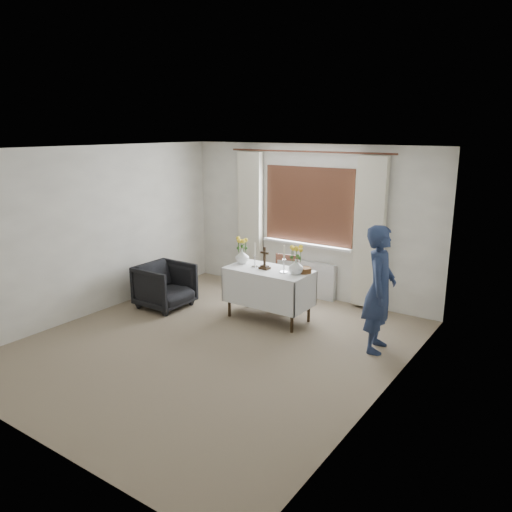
{
  "coord_description": "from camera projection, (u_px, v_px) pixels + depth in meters",
  "views": [
    {
      "loc": [
        3.84,
        -4.63,
        2.73
      ],
      "look_at": [
        -0.0,
        0.98,
        0.99
      ],
      "focal_mm": 35.0,
      "sensor_mm": 36.0,
      "label": 1
    }
  ],
  "objects": [
    {
      "name": "radiator",
      "position": [
        305.0,
        278.0,
        8.34
      ],
      "size": [
        1.1,
        0.1,
        0.6
      ],
      "primitive_type": "cube",
      "color": "silver",
      "rests_on": "ground"
    },
    {
      "name": "candlestick_right",
      "position": [
        284.0,
        259.0,
        6.98
      ],
      "size": [
        0.15,
        0.15,
        0.39
      ],
      "primitive_type": null,
      "rotation": [
        0.0,
        0.0,
        0.38
      ],
      "color": "silver",
      "rests_on": "altar_table"
    },
    {
      "name": "wooden_cross",
      "position": [
        265.0,
        258.0,
        7.16
      ],
      "size": [
        0.16,
        0.12,
        0.32
      ],
      "primitive_type": null,
      "rotation": [
        0.0,
        0.0,
        -0.1
      ],
      "color": "black",
      "rests_on": "altar_table"
    },
    {
      "name": "flower_vase_left",
      "position": [
        242.0,
        256.0,
        7.48
      ],
      "size": [
        0.22,
        0.22,
        0.21
      ],
      "primitive_type": "imported",
      "rotation": [
        0.0,
        0.0,
        0.08
      ],
      "color": "white",
      "rests_on": "altar_table"
    },
    {
      "name": "wooden_chair",
      "position": [
        283.0,
        283.0,
        7.68
      ],
      "size": [
        0.47,
        0.47,
        0.85
      ],
      "primitive_type": null,
      "rotation": [
        0.0,
        0.0,
        0.23
      ],
      "color": "#552F1D",
      "rests_on": "ground"
    },
    {
      "name": "wicker_basket",
      "position": [
        304.0,
        270.0,
        7.01
      ],
      "size": [
        0.21,
        0.21,
        0.08
      ],
      "primitive_type": "cylinder",
      "rotation": [
        0.0,
        0.0,
        0.03
      ],
      "color": "brown",
      "rests_on": "altar_table"
    },
    {
      "name": "armchair",
      "position": [
        165.0,
        286.0,
        7.79
      ],
      "size": [
        0.77,
        0.74,
        0.7
      ],
      "primitive_type": "imported",
      "rotation": [
        0.0,
        0.0,
        1.57
      ],
      "color": "black",
      "rests_on": "ground"
    },
    {
      "name": "ground",
      "position": [
        214.0,
        345.0,
        6.48
      ],
      "size": [
        5.0,
        5.0,
        0.0
      ],
      "primitive_type": "plane",
      "color": "gray",
      "rests_on": "ground"
    },
    {
      "name": "flower_vase_right",
      "position": [
        296.0,
        267.0,
        6.93
      ],
      "size": [
        0.26,
        0.26,
        0.21
      ],
      "primitive_type": "imported",
      "rotation": [
        0.0,
        0.0,
        -0.33
      ],
      "color": "white",
      "rests_on": "altar_table"
    },
    {
      "name": "altar_table",
      "position": [
        269.0,
        294.0,
        7.28
      ],
      "size": [
        1.24,
        0.64,
        0.76
      ],
      "primitive_type": "cube",
      "color": "white",
      "rests_on": "ground"
    },
    {
      "name": "candlestick_left",
      "position": [
        255.0,
        255.0,
        7.25
      ],
      "size": [
        0.13,
        0.13,
        0.37
      ],
      "primitive_type": null,
      "rotation": [
        0.0,
        0.0,
        -0.28
      ],
      "color": "silver",
      "rests_on": "altar_table"
    },
    {
      "name": "person",
      "position": [
        380.0,
        289.0,
        6.17
      ],
      "size": [
        0.49,
        0.65,
        1.61
      ],
      "primitive_type": "imported",
      "rotation": [
        0.0,
        0.0,
        1.76
      ],
      "color": "navy",
      "rests_on": "ground"
    }
  ]
}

